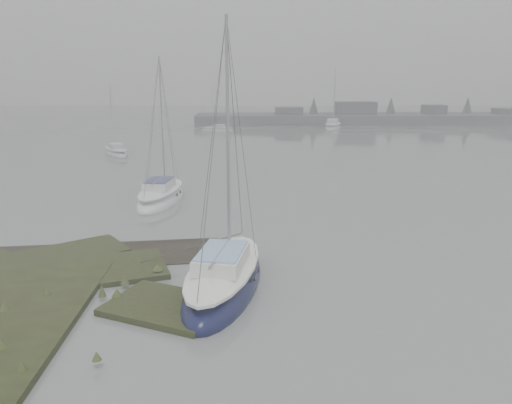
% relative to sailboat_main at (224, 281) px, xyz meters
% --- Properties ---
extents(ground, '(160.00, 160.00, 0.00)m').
position_rel_sailboat_main_xyz_m(ground, '(-2.26, 29.01, -0.30)').
color(ground, slate).
rests_on(ground, ground).
extents(far_shoreline, '(60.00, 8.00, 4.15)m').
position_rel_sailboat_main_xyz_m(far_shoreline, '(24.58, 60.91, 0.55)').
color(far_shoreline, '#4C4F51').
rests_on(far_shoreline, ground).
extents(sailboat_main, '(3.54, 7.15, 9.65)m').
position_rel_sailboat_main_xyz_m(sailboat_main, '(0.00, 0.00, 0.00)').
color(sailboat_main, black).
rests_on(sailboat_main, ground).
extents(sailboat_white, '(2.91, 6.45, 8.78)m').
position_rel_sailboat_main_xyz_m(sailboat_white, '(-4.04, 12.26, -0.03)').
color(sailboat_white, white).
rests_on(sailboat_white, ground).
extents(sailboat_far_a, '(3.73, 5.06, 6.89)m').
position_rel_sailboat_main_xyz_m(sailboat_far_a, '(-10.94, 30.07, -0.09)').
color(sailboat_far_a, '#AAB0B4').
rests_on(sailboat_far_a, ground).
extents(sailboat_far_b, '(3.79, 6.69, 8.97)m').
position_rel_sailboat_main_xyz_m(sailboat_far_b, '(13.06, 52.46, -0.02)').
color(sailboat_far_b, silver).
rests_on(sailboat_far_b, ground).
extents(sailboat_far_c, '(4.56, 2.51, 6.12)m').
position_rel_sailboat_main_xyz_m(sailboat_far_c, '(-2.58, 49.67, -0.11)').
color(sailboat_far_c, silver).
rests_on(sailboat_far_c, ground).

